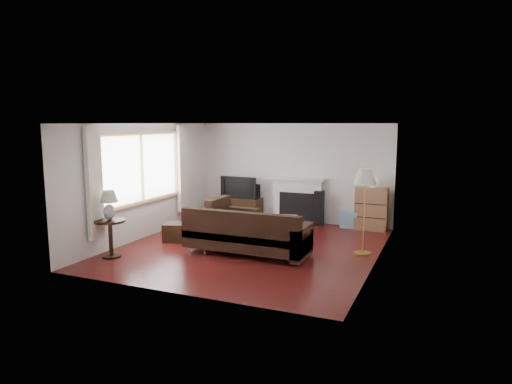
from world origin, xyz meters
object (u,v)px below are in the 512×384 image
at_px(sectional_sofa, 247,233).
at_px(tv_stand, 240,208).
at_px(coffee_table, 268,227).
at_px(side_table, 111,238).
at_px(bookshelf, 371,209).
at_px(floor_lamp, 364,212).

bearing_deg(sectional_sofa, tv_stand, 117.30).
distance_m(tv_stand, coffee_table, 2.12).
bearing_deg(tv_stand, side_table, -100.74).
bearing_deg(sectional_sofa, bookshelf, 57.71).
height_order(floor_lamp, side_table, floor_lamp).
height_order(tv_stand, bookshelf, bookshelf).
bearing_deg(tv_stand, coffee_table, -48.23).
distance_m(tv_stand, floor_lamp, 4.15).
xyz_separation_m(tv_stand, side_table, (-0.78, -4.11, 0.08)).
distance_m(bookshelf, sectional_sofa, 3.52).
relative_size(tv_stand, bookshelf, 1.11).
distance_m(sectional_sofa, coffee_table, 1.35).
bearing_deg(coffee_table, floor_lamp, -24.18).
bearing_deg(side_table, bookshelf, 45.06).
distance_m(tv_stand, bookshelf, 3.39).
bearing_deg(coffee_table, bookshelf, 28.06).
relative_size(bookshelf, side_table, 1.41).
bearing_deg(floor_lamp, tv_stand, 150.03).
bearing_deg(coffee_table, sectional_sofa, -97.83).
height_order(tv_stand, coffee_table, tv_stand).
bearing_deg(coffee_table, side_table, -142.66).
height_order(tv_stand, side_table, side_table).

